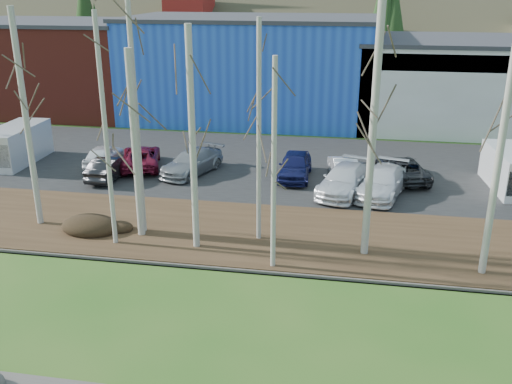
% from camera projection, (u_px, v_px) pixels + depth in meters
% --- Properties ---
extents(river, '(80.00, 8.00, 0.90)m').
position_uv_depth(river, '(257.00, 327.00, 19.05)').
color(river, black).
rests_on(river, ground).
extents(far_bank_rocks, '(80.00, 0.80, 0.46)m').
position_uv_depth(far_bank_rocks, '(275.00, 270.00, 22.84)').
color(far_bank_rocks, '#47423D').
rests_on(far_bank_rocks, ground).
extents(far_bank, '(80.00, 7.00, 0.15)m').
position_uv_depth(far_bank, '(285.00, 236.00, 25.78)').
color(far_bank, '#382616').
rests_on(far_bank, ground).
extents(parking_lot, '(80.00, 14.00, 0.14)m').
position_uv_depth(parking_lot, '(306.00, 167.00, 35.49)').
color(parking_lot, black).
rests_on(parking_lot, ground).
extents(building_brick, '(16.32, 12.24, 7.80)m').
position_uv_depth(building_brick, '(54.00, 65.00, 51.02)').
color(building_brick, maroon).
rests_on(building_brick, ground).
extents(building_blue, '(20.40, 12.24, 8.30)m').
position_uv_depth(building_blue, '(252.00, 67.00, 48.00)').
color(building_blue, '#1E46B7').
rests_on(building_blue, ground).
extents(building_white, '(18.36, 12.24, 6.80)m').
position_uv_depth(building_white, '(474.00, 82.00, 45.31)').
color(building_white, beige).
rests_on(building_white, ground).
extents(dirt_mound, '(2.68, 1.89, 0.53)m').
position_uv_depth(dirt_mound, '(90.00, 225.00, 26.07)').
color(dirt_mound, black).
rests_on(dirt_mound, far_bank).
extents(birch_0, '(0.28, 0.28, 9.81)m').
position_uv_depth(birch_0, '(26.00, 121.00, 25.32)').
color(birch_0, beige).
rests_on(birch_0, far_bank).
extents(birch_1, '(0.22, 0.22, 11.18)m').
position_uv_depth(birch_1, '(136.00, 110.00, 24.25)').
color(birch_1, beige).
rests_on(birch_1, far_bank).
extents(birch_2, '(0.32, 0.32, 8.23)m').
position_uv_depth(birch_2, '(135.00, 146.00, 24.38)').
color(birch_2, beige).
rests_on(birch_2, far_bank).
extents(birch_3, '(0.20, 0.20, 9.73)m').
position_uv_depth(birch_3, '(106.00, 134.00, 23.29)').
color(birch_3, beige).
rests_on(birch_3, far_bank).
extents(birch_4, '(0.28, 0.28, 9.25)m').
position_uv_depth(birch_4, '(193.00, 142.00, 23.03)').
color(birch_4, beige).
rests_on(birch_4, far_bank).
extents(birch_5, '(0.20, 0.20, 9.45)m').
position_uv_depth(birch_5, '(259.00, 135.00, 23.78)').
color(birch_5, beige).
rests_on(birch_5, far_bank).
extents(birch_6, '(0.20, 0.20, 8.28)m').
position_uv_depth(birch_6, '(274.00, 167.00, 21.49)').
color(birch_6, beige).
rests_on(birch_6, far_bank).
extents(birch_7, '(0.31, 0.31, 10.82)m').
position_uv_depth(birch_7, '(373.00, 127.00, 22.14)').
color(birch_7, beige).
rests_on(birch_7, far_bank).
extents(birch_8, '(0.28, 0.28, 10.41)m').
position_uv_depth(birch_8, '(501.00, 144.00, 20.60)').
color(birch_8, beige).
rests_on(birch_8, far_bank).
extents(car_0, '(1.77, 3.93, 1.31)m').
position_uv_depth(car_0, '(104.00, 155.00, 35.34)').
color(car_0, white).
rests_on(car_0, parking_lot).
extents(car_1, '(1.43, 3.94, 1.29)m').
position_uv_depth(car_1, '(109.00, 168.00, 32.99)').
color(car_1, black).
rests_on(car_1, parking_lot).
extents(car_2, '(3.55, 5.24, 1.33)m').
position_uv_depth(car_2, '(141.00, 157.00, 34.92)').
color(car_2, maroon).
rests_on(car_2, parking_lot).
extents(car_3, '(3.41, 5.15, 1.39)m').
position_uv_depth(car_3, '(192.00, 162.00, 33.83)').
color(car_3, gray).
rests_on(car_3, parking_lot).
extents(car_4, '(1.81, 4.39, 1.49)m').
position_uv_depth(car_4, '(295.00, 166.00, 33.02)').
color(car_4, '#171B4E').
rests_on(car_4, parking_lot).
extents(car_5, '(2.07, 4.11, 1.29)m').
position_uv_depth(car_5, '(343.00, 167.00, 33.09)').
color(car_5, silver).
rests_on(car_5, parking_lot).
extents(car_6, '(3.31, 5.18, 1.33)m').
position_uv_depth(car_6, '(402.00, 168.00, 32.78)').
color(car_6, '#28292B').
rests_on(car_6, parking_lot).
extents(car_7, '(3.36, 5.44, 1.47)m').
position_uv_depth(car_7, '(382.00, 182.00, 30.32)').
color(car_7, white).
rests_on(car_7, parking_lot).
extents(car_8, '(3.36, 5.44, 1.47)m').
position_uv_depth(car_8, '(345.00, 180.00, 30.65)').
color(car_8, white).
rests_on(car_8, parking_lot).
extents(van_grey, '(2.33, 5.27, 2.28)m').
position_uv_depth(van_grey, '(15.00, 145.00, 35.65)').
color(van_grey, silver).
rests_on(van_grey, parking_lot).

